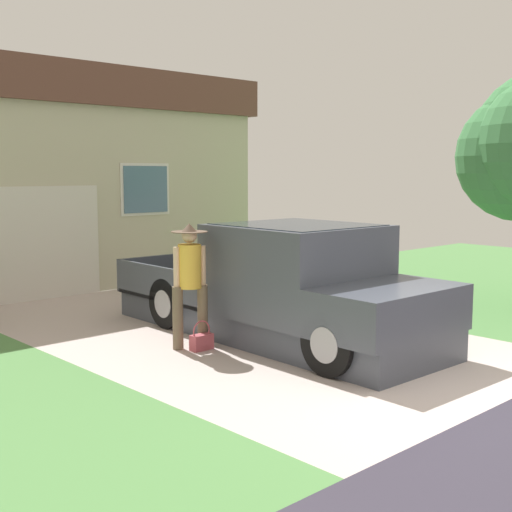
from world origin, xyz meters
TOP-DOWN VIEW (x-y plane):
  - pickup_truck at (0.37, 3.45)m, footprint 2.20×5.64m
  - person_with_hat at (-0.99, 4.12)m, footprint 0.51×0.51m
  - handbag at (-0.95, 3.93)m, footprint 0.33×0.15m

SIDE VIEW (x-z plane):
  - handbag at x=-0.95m, z-range -0.08..0.34m
  - pickup_truck at x=0.37m, z-range -0.10..1.63m
  - person_with_hat at x=-0.99m, z-range 0.13..1.89m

